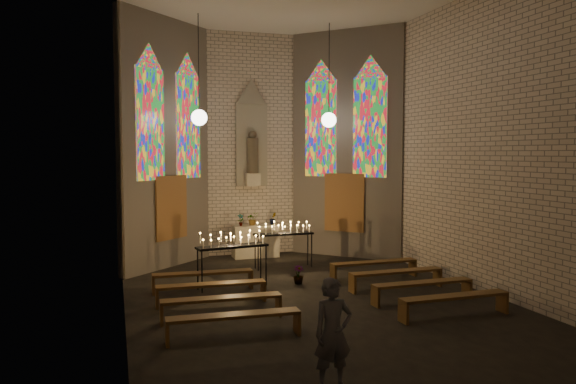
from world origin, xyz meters
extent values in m
plane|color=black|center=(0.00, 0.00, 0.00)|extent=(12.00, 12.00, 0.00)
cube|color=beige|center=(0.00, 6.00, 3.50)|extent=(8.00, 0.02, 7.00)
cube|color=beige|center=(0.00, -6.00, 3.50)|extent=(8.00, 0.02, 7.00)
cube|color=beige|center=(-4.00, 0.00, 3.50)|extent=(0.02, 12.00, 7.00)
cube|color=beige|center=(4.00, 0.00, 3.50)|extent=(0.02, 12.00, 7.00)
cube|color=beige|center=(-2.75, 4.75, 3.50)|extent=(2.72, 2.72, 7.00)
cube|color=beige|center=(2.75, 4.75, 3.50)|extent=(2.72, 2.72, 7.00)
cube|color=#4C3F8C|center=(-3.21, 4.06, 4.00)|extent=(0.78, 0.78, 3.00)
cube|color=#4C3F8C|center=(-2.06, 5.21, 4.00)|extent=(0.78, 0.78, 3.00)
cube|color=#4C3F8C|center=(2.06, 5.21, 4.00)|extent=(0.78, 0.78, 3.00)
cube|color=#4C3F8C|center=(3.21, 4.06, 4.00)|extent=(0.78, 0.78, 3.00)
cube|color=brown|center=(-2.63, 4.63, 1.70)|extent=(0.95, 0.95, 1.80)
cube|color=brown|center=(2.63, 4.63, 1.70)|extent=(0.95, 0.95, 1.80)
cube|color=gray|center=(0.00, 5.92, 3.50)|extent=(1.00, 0.12, 2.60)
cone|color=gray|center=(0.00, 5.92, 5.15)|extent=(1.00, 1.00, 0.80)
cube|color=beige|center=(0.00, 5.78, 2.40)|extent=(0.45, 0.30, 0.40)
cylinder|color=brown|center=(0.00, 5.78, 3.15)|extent=(0.36, 0.36, 1.10)
sphere|color=brown|center=(0.00, 5.78, 3.80)|extent=(0.26, 0.26, 0.26)
sphere|color=white|center=(-1.90, 4.10, 4.20)|extent=(0.44, 0.44, 0.44)
cylinder|color=black|center=(-1.90, 4.10, 5.60)|extent=(0.02, 0.02, 2.80)
sphere|color=white|center=(1.90, 4.10, 4.20)|extent=(0.44, 0.44, 0.44)
cylinder|color=black|center=(1.90, 4.10, 5.60)|extent=(0.02, 0.02, 2.80)
cube|color=beige|center=(0.00, 5.45, 0.50)|extent=(1.40, 0.60, 1.00)
imported|color=#4C723F|center=(-0.48, 5.37, 1.19)|extent=(0.22, 0.18, 0.37)
imported|color=#4C723F|center=(-0.09, 5.44, 1.20)|extent=(0.42, 0.38, 0.40)
imported|color=#4C723F|center=(0.55, 5.39, 1.19)|extent=(0.24, 0.20, 0.38)
imported|color=#4C723F|center=(0.16, 1.64, 0.22)|extent=(0.27, 0.27, 0.45)
cube|color=black|center=(-1.48, 1.74, 1.00)|extent=(1.78, 0.69, 0.05)
cylinder|color=black|center=(-2.26, 1.45, 0.49)|extent=(0.03, 0.03, 0.98)
cylinder|color=black|center=(-0.65, 1.71, 0.49)|extent=(0.03, 0.03, 0.98)
cylinder|color=black|center=(-2.31, 1.77, 0.49)|extent=(0.03, 0.03, 0.98)
cylinder|color=black|center=(-0.70, 2.03, 0.49)|extent=(0.03, 0.03, 0.98)
cube|color=black|center=(0.36, 3.60, 0.96)|extent=(1.69, 0.44, 0.05)
cylinder|color=black|center=(-0.42, 3.42, 0.47)|extent=(0.03, 0.03, 0.94)
cylinder|color=black|center=(1.15, 3.46, 0.47)|extent=(0.03, 0.03, 0.94)
cylinder|color=black|center=(-0.43, 3.74, 0.47)|extent=(0.03, 0.03, 0.94)
cylinder|color=black|center=(1.14, 3.78, 0.47)|extent=(0.03, 0.03, 0.94)
cube|color=#543818|center=(-2.20, 1.63, 0.42)|extent=(2.35, 0.39, 0.06)
cube|color=#543818|center=(-3.34, 1.66, 0.21)|extent=(0.07, 0.33, 0.42)
cube|color=#543818|center=(-1.06, 1.60, 0.21)|extent=(0.07, 0.33, 0.42)
cube|color=#543818|center=(2.20, 1.63, 0.42)|extent=(2.35, 0.39, 0.06)
cube|color=#543818|center=(1.06, 1.60, 0.21)|extent=(0.07, 0.33, 0.42)
cube|color=#543818|center=(3.34, 1.66, 0.21)|extent=(0.07, 0.33, 0.42)
cube|color=#543818|center=(-2.20, 0.43, 0.42)|extent=(2.35, 0.39, 0.06)
cube|color=#543818|center=(-3.34, 0.46, 0.21)|extent=(0.07, 0.33, 0.42)
cube|color=#543818|center=(-1.06, 0.40, 0.21)|extent=(0.07, 0.33, 0.42)
cube|color=#543818|center=(2.20, 0.43, 0.42)|extent=(2.35, 0.39, 0.06)
cube|color=#543818|center=(1.06, 0.40, 0.21)|extent=(0.07, 0.33, 0.42)
cube|color=#543818|center=(3.34, 0.46, 0.21)|extent=(0.07, 0.33, 0.42)
cube|color=#543818|center=(-2.20, -0.77, 0.42)|extent=(2.35, 0.39, 0.06)
cube|color=#543818|center=(-3.34, -0.74, 0.21)|extent=(0.07, 0.33, 0.42)
cube|color=#543818|center=(-1.06, -0.80, 0.21)|extent=(0.07, 0.33, 0.42)
cube|color=#543818|center=(2.20, -0.77, 0.42)|extent=(2.35, 0.39, 0.06)
cube|color=#543818|center=(1.06, -0.80, 0.21)|extent=(0.07, 0.33, 0.42)
cube|color=#543818|center=(3.34, -0.74, 0.21)|extent=(0.07, 0.33, 0.42)
cube|color=#543818|center=(-2.20, -1.97, 0.42)|extent=(2.35, 0.39, 0.06)
cube|color=#543818|center=(-3.34, -1.94, 0.21)|extent=(0.07, 0.33, 0.42)
cube|color=#543818|center=(-1.06, -2.00, 0.21)|extent=(0.07, 0.33, 0.42)
cube|color=#543818|center=(2.20, -1.97, 0.42)|extent=(2.35, 0.39, 0.06)
cube|color=#543818|center=(1.06, -2.00, 0.21)|extent=(0.07, 0.33, 0.42)
cube|color=#543818|center=(3.34, -1.94, 0.21)|extent=(0.07, 0.33, 0.42)
imported|color=#45464E|center=(-1.31, -4.36, 0.77)|extent=(0.57, 0.38, 1.53)
camera|label=1|loc=(-4.12, -11.37, 3.24)|focal=35.00mm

